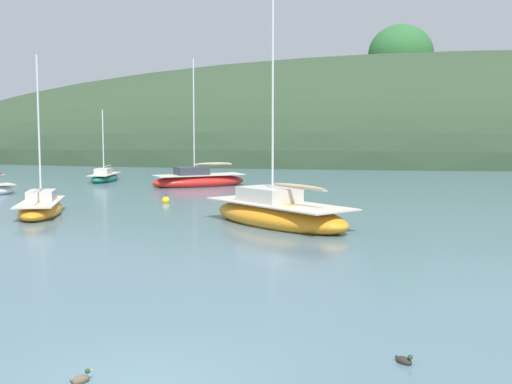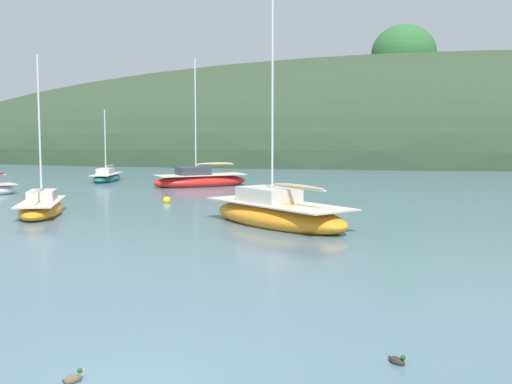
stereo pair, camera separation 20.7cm
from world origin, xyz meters
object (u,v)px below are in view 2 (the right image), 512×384
sailboat_black_sloop (41,208)px  duck_trailing (397,361)px  sailboat_cream_ketch (277,214)px  sailboat_red_portside (200,180)px  sailboat_grey_yawl (107,177)px  duck_lead (73,379)px  mooring_buoy_outer (167,200)px

sailboat_black_sloop → duck_trailing: 23.61m
sailboat_cream_ketch → sailboat_red_portside: bearing=110.5°
sailboat_grey_yawl → sailboat_cream_ketch: sailboat_cream_ketch is taller
duck_lead → sailboat_cream_ketch: bearing=83.2°
sailboat_black_sloop → duck_trailing: size_ratio=20.62×
sailboat_black_sloop → sailboat_cream_ketch: (11.34, -2.04, 0.12)m
sailboat_red_portside → sailboat_cream_ketch: size_ratio=0.86×
sailboat_grey_yawl → mooring_buoy_outer: size_ratio=10.27×
sailboat_grey_yawl → sailboat_red_portside: size_ratio=0.62×
sailboat_red_portside → duck_trailing: sailboat_red_portside is taller
mooring_buoy_outer → duck_lead: (4.48, -25.57, -0.07)m
sailboat_red_portside → sailboat_cream_ketch: bearing=-69.5°
sailboat_black_sloop → mooring_buoy_outer: 7.35m
sailboat_grey_yawl → duck_trailing: size_ratio=14.83×
sailboat_cream_ketch → mooring_buoy_outer: sailboat_cream_ketch is taller
duck_trailing → sailboat_cream_ketch: bearing=101.3°
sailboat_black_sloop → mooring_buoy_outer: size_ratio=14.27×
sailboat_grey_yawl → duck_trailing: bearing=-64.7°
duck_trailing → sailboat_grey_yawl: bearing=115.3°
mooring_buoy_outer → sailboat_cream_ketch: bearing=-49.2°
sailboat_black_sloop → sailboat_cream_ketch: 11.52m
sailboat_cream_ketch → duck_trailing: sailboat_cream_ketch is taller
sailboat_cream_ketch → mooring_buoy_outer: (-6.62, 7.67, -0.35)m
duck_lead → duck_trailing: bearing=14.6°
sailboat_grey_yawl → sailboat_red_portside: (7.82, -3.41, 0.11)m
duck_lead → sailboat_red_portside: bearing=97.2°
sailboat_cream_ketch → duck_lead: sailboat_cream_ketch is taller
mooring_buoy_outer → sailboat_red_portside: bearing=90.1°
sailboat_grey_yawl → duck_trailing: sailboat_grey_yawl is taller
duck_lead → sailboat_grey_yawl: bearing=107.5°
sailboat_black_sloop → sailboat_red_portside: (4.70, 15.69, 0.07)m
sailboat_black_sloop → sailboat_red_portside: size_ratio=0.86×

